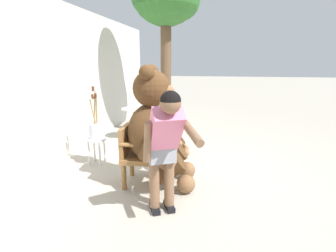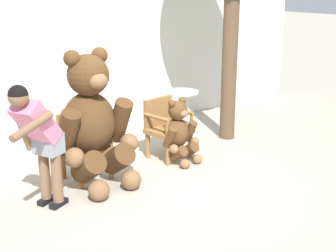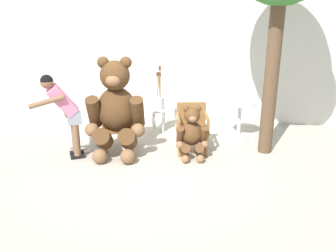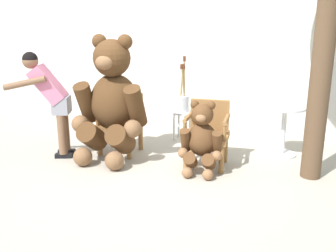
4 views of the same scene
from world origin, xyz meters
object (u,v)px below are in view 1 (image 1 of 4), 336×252
at_px(teddy_bear_large, 156,128).
at_px(white_stool, 96,144).
at_px(brush_bucket, 95,129).
at_px(wooden_chair_left, 137,153).
at_px(person_visitor, 165,143).
at_px(round_side_table, 134,120).
at_px(wooden_chair_right, 158,130).
at_px(teddy_bear_small, 173,131).

height_order(teddy_bear_large, white_stool, teddy_bear_large).
bearing_deg(white_stool, brush_bucket, -21.06).
xyz_separation_m(teddy_bear_large, white_stool, (0.56, 1.20, -0.48)).
height_order(wooden_chair_left, white_stool, wooden_chair_left).
height_order(teddy_bear_large, person_visitor, teddy_bear_large).
bearing_deg(round_side_table, person_visitor, -155.59).
bearing_deg(person_visitor, wooden_chair_right, 15.26).
height_order(person_visitor, brush_bucket, person_visitor).
distance_m(teddy_bear_large, white_stool, 1.41).
height_order(wooden_chair_right, person_visitor, person_visitor).
height_order(wooden_chair_left, person_visitor, person_visitor).
distance_m(person_visitor, brush_bucket, 2.05).
height_order(teddy_bear_small, brush_bucket, brush_bucket).
height_order(teddy_bear_small, round_side_table, teddy_bear_small).
bearing_deg(wooden_chair_right, teddy_bear_large, -168.18).
relative_size(teddy_bear_large, round_side_table, 2.38).
bearing_deg(round_side_table, white_stool, 174.68).
distance_m(wooden_chair_left, white_stool, 1.10).
xyz_separation_m(teddy_bear_large, person_visitor, (-0.80, -0.30, 0.05)).
bearing_deg(white_stool, person_visitor, -132.17).
distance_m(white_stool, round_side_table, 1.63).
distance_m(teddy_bear_large, person_visitor, 0.86).
distance_m(teddy_bear_large, brush_bucket, 1.34).
bearing_deg(wooden_chair_right, round_side_table, 41.55).
bearing_deg(wooden_chair_left, round_side_table, 19.55).
relative_size(wooden_chair_left, teddy_bear_small, 0.93).
relative_size(wooden_chair_right, person_visitor, 0.58).
relative_size(teddy_bear_small, person_visitor, 0.63).
relative_size(teddy_bear_large, teddy_bear_small, 1.85).
xyz_separation_m(wooden_chair_right, brush_bucket, (-0.74, 0.93, 0.17)).
xyz_separation_m(wooden_chair_right, teddy_bear_small, (0.02, -0.29, -0.01)).
bearing_deg(teddy_bear_large, wooden_chair_right, 11.82).
relative_size(person_visitor, brush_bucket, 1.66).
xyz_separation_m(wooden_chair_left, wooden_chair_right, (1.32, -0.00, 0.00)).
distance_m(wooden_chair_left, brush_bucket, 1.11).
bearing_deg(white_stool, wooden_chair_left, -121.77).
bearing_deg(round_side_table, wooden_chair_right, -138.45).
bearing_deg(white_stool, wooden_chair_right, -51.53).
height_order(wooden_chair_right, round_side_table, wooden_chair_right).
xyz_separation_m(white_stool, round_side_table, (1.62, -0.15, 0.09)).
bearing_deg(round_side_table, teddy_bear_small, -128.86).
height_order(teddy_bear_small, white_stool, teddy_bear_small).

